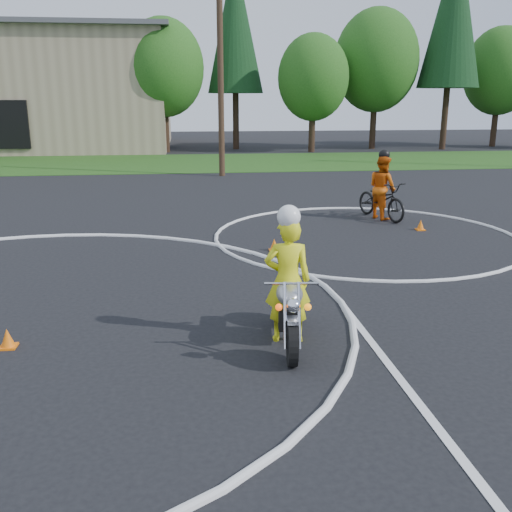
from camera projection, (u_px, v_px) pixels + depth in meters
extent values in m
cube|color=#1E4714|center=(128.00, 163.00, 32.56)|extent=(120.00, 10.00, 0.02)
torus|color=silver|center=(365.00, 236.00, 15.32)|extent=(8.10, 8.10, 0.10)
cube|color=silver|center=(478.00, 480.00, 5.52)|extent=(0.12, 10.00, 0.01)
cylinder|color=black|center=(292.00, 343.00, 7.84)|extent=(0.20, 0.66, 0.65)
cylinder|color=black|center=(285.00, 305.00, 9.30)|extent=(0.20, 0.66, 0.65)
cube|color=black|center=(288.00, 314.00, 8.59)|extent=(0.36, 0.62, 0.32)
ellipsoid|color=#B4B5B9|center=(289.00, 293.00, 8.28)|extent=(0.46, 0.73, 0.30)
cube|color=black|center=(287.00, 285.00, 8.81)|extent=(0.35, 0.67, 0.11)
cylinder|color=white|center=(285.00, 315.00, 7.82)|extent=(0.09, 0.39, 0.87)
cylinder|color=silver|center=(299.00, 315.00, 7.83)|extent=(0.09, 0.39, 0.87)
cube|color=white|center=(293.00, 320.00, 7.73)|extent=(0.17, 0.25, 0.05)
cylinder|color=silver|center=(291.00, 283.00, 7.90)|extent=(0.76, 0.12, 0.04)
sphere|color=white|center=(293.00, 305.00, 7.58)|extent=(0.19, 0.19, 0.19)
sphere|color=#EE4B0B|center=(279.00, 307.00, 7.61)|extent=(0.10, 0.10, 0.10)
sphere|color=orange|center=(308.00, 307.00, 7.61)|extent=(0.10, 0.10, 0.10)
cylinder|color=silver|center=(297.00, 311.00, 9.04)|extent=(0.17, 0.87, 0.09)
imported|color=yellow|center=(288.00, 280.00, 8.50)|extent=(0.74, 0.53, 1.91)
sphere|color=white|center=(289.00, 217.00, 8.19)|extent=(0.34, 0.34, 0.34)
imported|color=black|center=(382.00, 200.00, 17.47)|extent=(1.43, 2.33, 1.16)
imported|color=#D2550B|center=(382.00, 187.00, 17.36)|extent=(0.99, 1.12, 1.93)
sphere|color=black|center=(384.00, 155.00, 17.10)|extent=(0.33, 0.33, 0.33)
cone|color=orange|center=(7.00, 338.00, 8.44)|extent=(0.22, 0.22, 0.30)
cube|color=orange|center=(9.00, 347.00, 8.47)|extent=(0.24, 0.24, 0.03)
cone|color=orange|center=(274.00, 245.00, 13.84)|extent=(0.22, 0.22, 0.30)
cube|color=orange|center=(274.00, 250.00, 13.88)|extent=(0.24, 0.24, 0.03)
cone|color=orange|center=(421.00, 225.00, 16.01)|extent=(0.22, 0.22, 0.30)
cube|color=orange|center=(420.00, 230.00, 16.05)|extent=(0.24, 0.24, 0.03)
cube|color=black|center=(4.00, 125.00, 35.78)|extent=(3.00, 0.16, 3.00)
cylinder|color=#382619|center=(166.00, 128.00, 39.06)|extent=(0.44, 0.44, 3.24)
ellipsoid|color=#1E5116|center=(163.00, 68.00, 38.01)|extent=(5.40, 5.40, 6.48)
cylinder|color=#382619|center=(236.00, 121.00, 41.46)|extent=(0.44, 0.44, 3.96)
cone|color=black|center=(235.00, 23.00, 39.69)|extent=(3.96, 3.96, 9.35)
cylinder|color=#382619|center=(312.00, 131.00, 39.32)|extent=(0.44, 0.44, 2.88)
ellipsoid|color=#1E5116|center=(313.00, 77.00, 38.38)|extent=(4.80, 4.80, 5.76)
cylinder|color=#382619|center=(373.00, 124.00, 41.72)|extent=(0.44, 0.44, 3.60)
ellipsoid|color=#1E5116|center=(376.00, 61.00, 40.55)|extent=(6.00, 6.00, 7.20)
cylinder|color=#382619|center=(444.00, 119.00, 41.26)|extent=(0.44, 0.44, 4.32)
cone|color=black|center=(454.00, 11.00, 39.32)|extent=(4.32, 4.32, 10.20)
cylinder|color=#382619|center=(494.00, 125.00, 43.90)|extent=(0.44, 0.44, 3.24)
ellipsoid|color=#1E5116|center=(500.00, 71.00, 42.84)|extent=(5.40, 5.40, 6.48)
cylinder|color=#382619|center=(108.00, 131.00, 39.60)|extent=(0.44, 0.44, 2.88)
ellipsoid|color=#1E5116|center=(105.00, 78.00, 38.66)|extent=(4.80, 4.80, 5.76)
cylinder|color=#473321|center=(220.00, 66.00, 26.07)|extent=(0.28, 0.28, 10.00)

